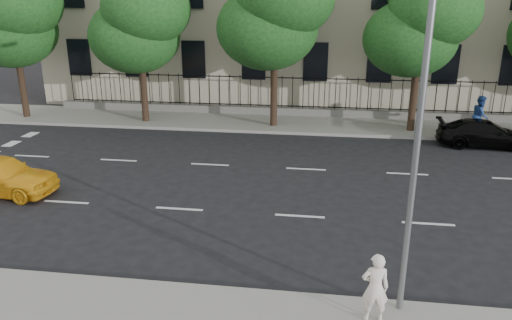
% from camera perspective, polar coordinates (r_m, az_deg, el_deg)
% --- Properties ---
extents(ground, '(120.00, 120.00, 0.00)m').
position_cam_1_polar(ground, '(13.99, 4.42, -10.74)').
color(ground, black).
rests_on(ground, ground).
extents(far_sidewalk, '(60.00, 4.00, 0.15)m').
position_cam_1_polar(far_sidewalk, '(27.04, 6.41, 4.10)').
color(far_sidewalk, gray).
rests_on(far_sidewalk, ground).
extents(lane_markings, '(49.60, 4.62, 0.01)m').
position_cam_1_polar(lane_markings, '(18.27, 5.42, -3.40)').
color(lane_markings, silver).
rests_on(lane_markings, ground).
extents(iron_fence, '(30.00, 0.50, 2.20)m').
position_cam_1_polar(iron_fence, '(28.56, 6.57, 6.07)').
color(iron_fence, slate).
rests_on(iron_fence, far_sidewalk).
extents(street_light, '(0.25, 3.32, 8.05)m').
position_cam_1_polar(street_light, '(10.70, 18.10, 8.53)').
color(street_light, slate).
rests_on(street_light, near_sidewalk).
extents(tree_a, '(5.71, 5.31, 9.39)m').
position_cam_1_polar(tree_a, '(30.46, -26.04, 15.57)').
color(tree_a, '#382619').
rests_on(tree_a, far_sidewalk).
extents(tree_b, '(5.53, 5.12, 8.97)m').
position_cam_1_polar(tree_b, '(27.29, -13.12, 16.15)').
color(tree_b, '#382619').
rests_on(tree_b, far_sidewalk).
extents(tree_c, '(5.89, 5.50, 9.80)m').
position_cam_1_polar(tree_c, '(25.66, 2.30, 17.73)').
color(tree_c, '#382619').
rests_on(tree_c, far_sidewalk).
extents(tree_d, '(5.34, 4.94, 8.84)m').
position_cam_1_polar(tree_d, '(25.92, 18.47, 15.57)').
color(tree_d, '#382619').
rests_on(tree_d, far_sidewalk).
extents(black_sedan, '(4.33, 1.94, 1.23)m').
position_cam_1_polar(black_sedan, '(25.37, 24.67, 2.76)').
color(black_sedan, black).
rests_on(black_sedan, ground).
extents(woman_near, '(0.62, 0.44, 1.61)m').
position_cam_1_polar(woman_near, '(11.12, 13.45, -14.04)').
color(woman_near, white).
rests_on(woman_near, near_sidewalk).
extents(pedestrian_far, '(0.93, 1.08, 1.92)m').
position_cam_1_polar(pedestrian_far, '(26.76, 24.24, 4.67)').
color(pedestrian_far, navy).
rests_on(pedestrian_far, far_sidewalk).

